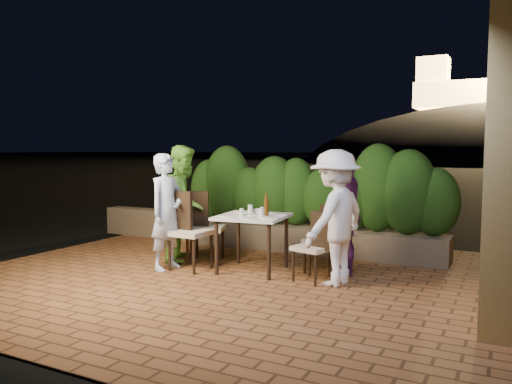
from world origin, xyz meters
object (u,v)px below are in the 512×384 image
Objects in this scene: bowl at (260,211)px; chair_right_front at (312,246)px; diner_white at (335,218)px; diner_purple at (346,214)px; beer_bottle at (266,204)px; dining_table at (253,243)px; chair_left_back at (207,227)px; parapet_lamp at (171,207)px; diner_blue at (167,212)px; chair_right_back at (322,238)px; diner_green at (184,203)px; chair_left_front at (190,231)px.

bowl is 0.21× the size of chair_right_front.
diner_purple is at bearing -161.88° from diner_white.
dining_table is at bearing -168.07° from beer_bottle.
chair_left_back reaches higher than bowl.
parapet_lamp is at bearing -99.84° from diner_white.
beer_bottle is 1.64× the size of bowl.
bowl is 2.71m from parapet_lamp.
diner_white reaches higher than diner_blue.
beer_bottle is (0.18, 0.04, 0.53)m from dining_table.
diner_blue is 2.38m from diner_purple.
diner_blue is 2.40m from parapet_lamp.
bowl is at bearing 131.46° from beer_bottle.
chair_right_back is at bearing -97.12° from diner_purple.
diner_green is 1.86m from parapet_lamp.
chair_right_back is (1.68, 0.16, -0.06)m from chair_left_back.
chair_left_back reaches higher than dining_table.
diner_purple is at bearing -15.15° from chair_left_back.
chair_right_front is at bearing -24.63° from bowl.
diner_blue is at bearing -132.02° from chair_left_back.
diner_white is (0.34, -0.49, 0.36)m from chair_right_back.
chair_right_front is 3.75m from parapet_lamp.
diner_blue is (-1.92, -0.79, 0.33)m from chair_right_back.
chair_right_back is (-0.05, 0.49, 0.02)m from chair_right_front.
diner_green reaches higher than diner_purple.
diner_white is (1.00, -0.17, -0.09)m from beer_bottle.
bowl is 0.84m from chair_left_back.
chair_left_back is (-0.05, 0.50, -0.02)m from chair_left_front.
diner_purple is at bearing -16.59° from parapet_lamp.
dining_table is at bearing -82.18° from diner_white.
beer_bottle is 0.28× the size of chair_left_front.
chair_left_front is at bearing -159.18° from dining_table.
dining_table is 0.87m from chair_left_back.
chair_left_back is (-0.79, -0.11, -0.26)m from bowl.
chair_left_front reaches higher than chair_right_front.
chair_left_front reaches higher than bowl.
bowl is at bearing 99.52° from dining_table.
chair_left_front is 0.65× the size of diner_white.
chair_right_back is at bearing 25.77° from beer_bottle.
chair_left_front is at bearing 21.34° from chair_right_front.
diner_blue is (-0.23, -0.63, 0.27)m from chair_left_back.
diner_blue is (-1.97, -0.31, 0.35)m from chair_right_front.
diner_green reaches higher than chair_right_back.
diner_green is at bearing 174.99° from beer_bottle.
dining_table is 0.50m from bowl.
chair_left_front is at bearing -160.80° from beer_bottle.
diner_blue is 11.18× the size of parapet_lamp.
chair_left_back is 0.61× the size of diner_green.
chair_left_front is at bearing 22.26° from chair_right_back.
beer_bottle is at bearing 20.51° from chair_left_front.
bowl is at bearing -9.09° from chair_right_front.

